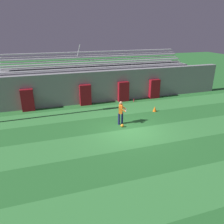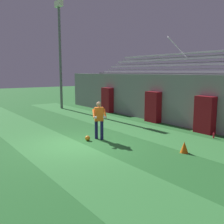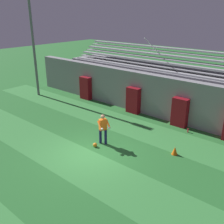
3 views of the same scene
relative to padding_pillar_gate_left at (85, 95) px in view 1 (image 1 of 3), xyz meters
name	(u,v)px [view 1 (image 1 of 3)]	position (x,y,z in m)	size (l,w,h in m)	color
ground_plane	(130,130)	(1.76, -5.95, -0.90)	(80.00, 80.00, 0.00)	#286B2D
turf_stripe_near	(184,190)	(1.76, -11.95, -0.90)	(28.00, 2.49, 0.01)	#38843D
turf_stripe_mid	(136,137)	(1.76, -6.98, -0.90)	(28.00, 2.49, 0.01)	#38843D
turf_stripe_far	(112,110)	(1.76, -2.00, -0.90)	(28.00, 2.49, 0.01)	#38843D
back_wall	(103,86)	(1.76, 0.55, 0.50)	(24.00, 0.60, 2.80)	gray
padding_pillar_gate_left	(85,95)	(0.00, 0.00, 0.00)	(0.97, 0.44, 1.80)	maroon
padding_pillar_gate_right	(123,92)	(3.52, 0.00, 0.00)	(0.97, 0.44, 1.80)	maroon
padding_pillar_far_left	(28,100)	(-4.72, 0.00, 0.00)	(0.97, 0.44, 1.80)	maroon
padding_pillar_far_right	(154,89)	(6.68, 0.00, 0.00)	(0.97, 0.44, 1.80)	maroon
bleacher_stand	(98,80)	(1.76, 2.54, 0.60)	(18.00, 3.35, 5.03)	gray
goalkeeper	(121,111)	(1.54, -4.78, 0.06)	(0.70, 0.72, 1.67)	#19194C
soccer_ball	(122,126)	(1.45, -5.32, -0.79)	(0.22, 0.22, 0.22)	orange
traffic_cone	(155,109)	(5.00, -3.30, -0.69)	(0.30, 0.30, 0.42)	orange
water_bottle	(134,100)	(4.36, -0.49, -0.78)	(0.07, 0.07, 0.24)	red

